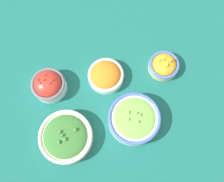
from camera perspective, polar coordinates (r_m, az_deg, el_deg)
ground_plane at (r=0.92m, az=0.00°, el=-0.52°), size 3.00×3.00×0.00m
bowl_squash at (r=0.95m, az=11.79°, el=5.77°), size 0.11×0.11×0.06m
bowl_broccoli at (r=0.88m, az=-10.50°, el=-10.23°), size 0.18×0.18×0.07m
bowl_lettuce at (r=0.87m, az=5.07°, el=-6.35°), size 0.18×0.18×0.07m
bowl_carrots at (r=0.92m, az=-1.41°, el=3.59°), size 0.13×0.13×0.06m
bowl_cherry_tomatoes at (r=0.93m, az=-14.30°, el=1.38°), size 0.12×0.12×0.08m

